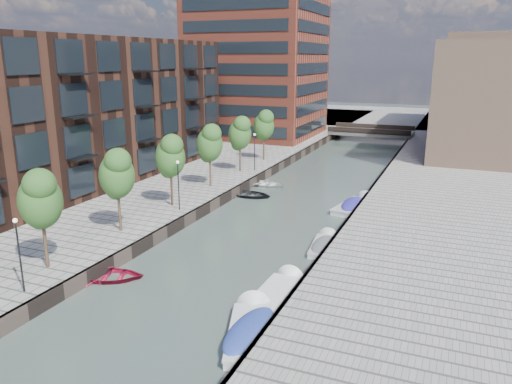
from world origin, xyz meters
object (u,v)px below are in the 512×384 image
Objects in this scene: tree_1 at (40,198)px; motorboat_2 at (278,293)px; tree_6 at (264,124)px; sloop_4 at (250,197)px; tree_4 at (210,142)px; sloop_3 at (265,186)px; car at (438,141)px; tree_5 at (240,132)px; tree_2 at (117,172)px; sloop_2 at (110,279)px; bridge at (371,132)px; motorboat_0 at (250,329)px; motorboat_3 at (355,205)px; motorboat_4 at (324,245)px; tree_3 at (170,155)px.

motorboat_2 is at bearing 15.77° from tree_1.
sloop_4 is (3.64, -12.80, -5.31)m from tree_6.
tree_4 is 8.46m from sloop_3.
tree_5 is at bearing -133.14° from car.
tree_2 is 21.00m from tree_5.
sloop_3 is at bearing -67.29° from tree_6.
tree_2 is 1.00× the size of tree_4.
tree_2 is at bearing 9.66° from sloop_2.
tree_6 is at bearing 90.00° from tree_2.
tree_2 is 1.12× the size of motorboat_2.
bridge is at bearing -26.09° from sloop_2.
sloop_3 is 0.74× the size of motorboat_0.
motorboat_0 is 1.14× the size of motorboat_2.
car is at bearing 80.91° from motorboat_3.
tree_2 is 28.00m from tree_6.
motorboat_2 is 8.17m from motorboat_4.
tree_2 is 1.33× the size of sloop_3.
motorboat_4 is (10.74, 10.17, 0.18)m from sloop_2.
motorboat_3 reaches higher than sloop_2.
tree_6 is at bearing 110.72° from motorboat_0.
motorboat_3 reaches higher than motorboat_2.
sloop_4 is at bearing 80.69° from tree_1.
tree_6 is 10.59m from sloop_3.
motorboat_4 reaches higher than sloop_2.
tree_2 reaches higher than sloop_3.
tree_1 is at bearing -139.27° from motorboat_4.
motorboat_0 is at bearing -91.57° from motorboat_4.
tree_4 is (-8.50, -40.00, 3.92)m from bridge.
sloop_2 is (3.10, -26.25, -5.31)m from tree_5.
motorboat_2 is at bearing -99.72° from sloop_2.
tree_4 is 14.00m from tree_6.
tree_3 is at bearing 90.00° from tree_1.
sloop_3 is at bearing 57.51° from tree_4.
motorboat_0 is (13.49, -35.67, -5.08)m from tree_6.
sloop_3 is 31.91m from car.
motorboat_2 is (13.31, -3.24, -5.20)m from tree_2.
sloop_3 is (3.54, -1.45, -5.31)m from tree_5.
tree_3 is (-8.50, -47.00, 3.92)m from bridge.
motorboat_2 is at bearing -146.75° from sloop_3.
tree_5 is at bearing 130.70° from motorboat_4.
bridge is at bearing 78.00° from tree_4.
tree_5 is 15.85m from motorboat_3.
motorboat_3 is at bearing -88.70° from sloop_4.
sloop_3 is (3.54, 12.55, -5.31)m from tree_3.
motorboat_2 is at bearing 92.30° from motorboat_0.
tree_3 is 7.00m from tree_4.
tree_3 is 44.81m from car.
tree_4 is (0.00, 21.00, 0.00)m from tree_1.
sloop_4 is 20.83m from motorboat_2.
sloop_4 is at bearing -97.14° from bridge.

